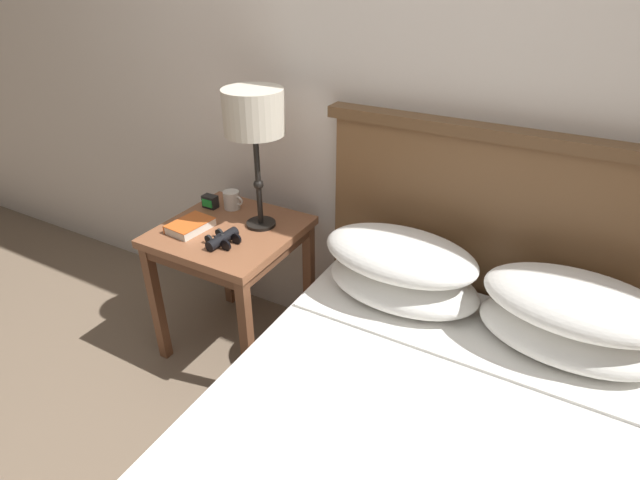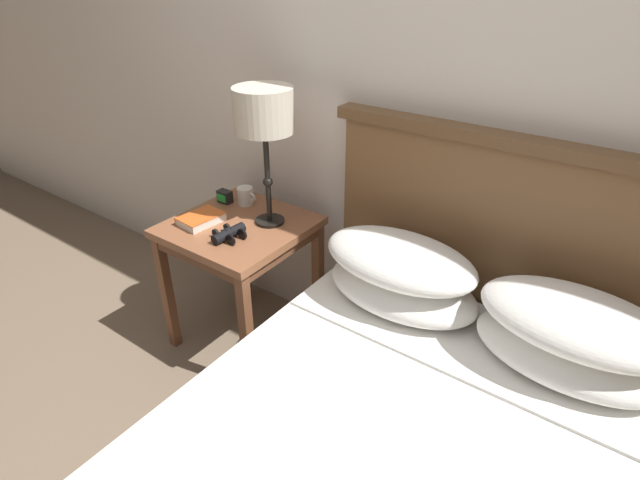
{
  "view_description": "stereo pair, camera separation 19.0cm",
  "coord_description": "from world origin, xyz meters",
  "px_view_note": "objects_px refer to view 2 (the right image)",
  "views": [
    {
      "loc": [
        0.63,
        -0.8,
        1.7
      ],
      "look_at": [
        -0.17,
        0.64,
        0.75
      ],
      "focal_mm": 28.0,
      "sensor_mm": 36.0,
      "label": 1
    },
    {
      "loc": [
        0.79,
        -0.7,
        1.7
      ],
      "look_at": [
        -0.17,
        0.64,
        0.75
      ],
      "focal_mm": 28.0,
      "sensor_mm": 36.0,
      "label": 2
    }
  ],
  "objects_px": {
    "binoculars_pair": "(229,234)",
    "coffee_mug": "(245,196)",
    "alarm_clock": "(225,197)",
    "table_lamp": "(264,114)",
    "nightstand": "(240,240)",
    "book_on_nightstand": "(201,219)"
  },
  "relations": [
    {
      "from": "table_lamp",
      "to": "binoculars_pair",
      "type": "xyz_separation_m",
      "value": [
        -0.04,
        -0.21,
        -0.47
      ]
    },
    {
      "from": "alarm_clock",
      "to": "table_lamp",
      "type": "bearing_deg",
      "value": -5.61
    },
    {
      "from": "binoculars_pair",
      "to": "book_on_nightstand",
      "type": "bearing_deg",
      "value": 172.08
    },
    {
      "from": "book_on_nightstand",
      "to": "coffee_mug",
      "type": "height_order",
      "value": "coffee_mug"
    },
    {
      "from": "nightstand",
      "to": "coffee_mug",
      "type": "distance_m",
      "value": 0.24
    },
    {
      "from": "table_lamp",
      "to": "coffee_mug",
      "type": "distance_m",
      "value": 0.5
    },
    {
      "from": "nightstand",
      "to": "book_on_nightstand",
      "type": "distance_m",
      "value": 0.2
    },
    {
      "from": "table_lamp",
      "to": "alarm_clock",
      "type": "bearing_deg",
      "value": 174.39
    },
    {
      "from": "binoculars_pair",
      "to": "nightstand",
      "type": "bearing_deg",
      "value": 118.08
    },
    {
      "from": "table_lamp",
      "to": "coffee_mug",
      "type": "xyz_separation_m",
      "value": [
        -0.22,
        0.07,
        -0.45
      ]
    },
    {
      "from": "table_lamp",
      "to": "alarm_clock",
      "type": "xyz_separation_m",
      "value": [
        -0.31,
        0.03,
        -0.46
      ]
    },
    {
      "from": "table_lamp",
      "to": "book_on_nightstand",
      "type": "height_order",
      "value": "table_lamp"
    },
    {
      "from": "nightstand",
      "to": "book_on_nightstand",
      "type": "height_order",
      "value": "book_on_nightstand"
    },
    {
      "from": "table_lamp",
      "to": "coffee_mug",
      "type": "height_order",
      "value": "table_lamp"
    },
    {
      "from": "book_on_nightstand",
      "to": "nightstand",
      "type": "bearing_deg",
      "value": 33.22
    },
    {
      "from": "binoculars_pair",
      "to": "coffee_mug",
      "type": "bearing_deg",
      "value": 121.07
    },
    {
      "from": "nightstand",
      "to": "book_on_nightstand",
      "type": "xyz_separation_m",
      "value": [
        -0.14,
        -0.09,
        0.11
      ]
    },
    {
      "from": "table_lamp",
      "to": "binoculars_pair",
      "type": "distance_m",
      "value": 0.51
    },
    {
      "from": "table_lamp",
      "to": "binoculars_pair",
      "type": "height_order",
      "value": "table_lamp"
    },
    {
      "from": "nightstand",
      "to": "alarm_clock",
      "type": "xyz_separation_m",
      "value": [
        -0.21,
        0.12,
        0.12
      ]
    },
    {
      "from": "book_on_nightstand",
      "to": "coffee_mug",
      "type": "xyz_separation_m",
      "value": [
        0.03,
        0.26,
        0.02
      ]
    },
    {
      "from": "table_lamp",
      "to": "nightstand",
      "type": "bearing_deg",
      "value": -139.31
    }
  ]
}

